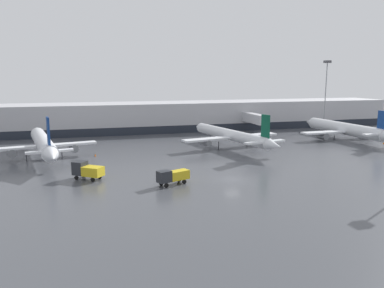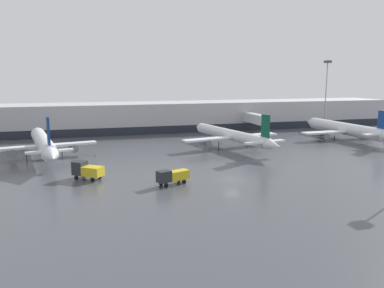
{
  "view_description": "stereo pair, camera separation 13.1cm",
  "coord_description": "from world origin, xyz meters",
  "px_view_note": "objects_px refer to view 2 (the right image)",
  "views": [
    {
      "loc": [
        -23.12,
        -56.53,
        16.89
      ],
      "look_at": [
        -1.77,
        18.48,
        3.0
      ],
      "focal_mm": 35.0,
      "sensor_mm": 36.0,
      "label": 1
    },
    {
      "loc": [
        -22.99,
        -56.57,
        16.89
      ],
      "look_at": [
        -1.77,
        18.48,
        3.0
      ],
      "focal_mm": 35.0,
      "sensor_mm": 36.0,
      "label": 2
    }
  ],
  "objects_px": {
    "parked_jet_1": "(232,135)",
    "parked_jet_2": "(347,129)",
    "traffic_cone_1": "(95,155)",
    "service_truck_0": "(87,170)",
    "service_truck_1": "(172,176)",
    "traffic_cone_0": "(384,142)",
    "apron_light_mast_2": "(327,77)",
    "parked_jet_0": "(44,143)"
  },
  "relations": [
    {
      "from": "parked_jet_0",
      "to": "parked_jet_1",
      "type": "distance_m",
      "value": 42.71
    },
    {
      "from": "service_truck_0",
      "to": "traffic_cone_1",
      "type": "height_order",
      "value": "service_truck_0"
    },
    {
      "from": "parked_jet_1",
      "to": "service_truck_1",
      "type": "relative_size",
      "value": 6.3
    },
    {
      "from": "parked_jet_1",
      "to": "traffic_cone_0",
      "type": "distance_m",
      "value": 40.29
    },
    {
      "from": "service_truck_1",
      "to": "traffic_cone_0",
      "type": "relative_size",
      "value": 7.43
    },
    {
      "from": "parked_jet_2",
      "to": "apron_light_mast_2",
      "type": "xyz_separation_m",
      "value": [
        6.74,
        19.88,
        14.37
      ]
    },
    {
      "from": "parked_jet_1",
      "to": "parked_jet_2",
      "type": "bearing_deg",
      "value": -96.02
    },
    {
      "from": "parked_jet_1",
      "to": "traffic_cone_0",
      "type": "height_order",
      "value": "parked_jet_1"
    },
    {
      "from": "traffic_cone_0",
      "to": "apron_light_mast_2",
      "type": "distance_m",
      "value": 33.63
    },
    {
      "from": "apron_light_mast_2",
      "to": "parked_jet_2",
      "type": "bearing_deg",
      "value": -108.73
    },
    {
      "from": "parked_jet_1",
      "to": "parked_jet_2",
      "type": "relative_size",
      "value": 0.97
    },
    {
      "from": "parked_jet_1",
      "to": "traffic_cone_1",
      "type": "height_order",
      "value": "parked_jet_1"
    },
    {
      "from": "parked_jet_0",
      "to": "service_truck_1",
      "type": "xyz_separation_m",
      "value": [
        21.67,
        -26.21,
        -1.87
      ]
    },
    {
      "from": "service_truck_0",
      "to": "parked_jet_1",
      "type": "bearing_deg",
      "value": -112.28
    },
    {
      "from": "service_truck_1",
      "to": "traffic_cone_1",
      "type": "height_order",
      "value": "service_truck_1"
    },
    {
      "from": "service_truck_1",
      "to": "traffic_cone_0",
      "type": "distance_m",
      "value": 64.5
    },
    {
      "from": "parked_jet_0",
      "to": "parked_jet_1",
      "type": "height_order",
      "value": "parked_jet_0"
    },
    {
      "from": "traffic_cone_0",
      "to": "traffic_cone_1",
      "type": "bearing_deg",
      "value": 176.47
    },
    {
      "from": "parked_jet_1",
      "to": "parked_jet_2",
      "type": "height_order",
      "value": "parked_jet_1"
    },
    {
      "from": "parked_jet_2",
      "to": "traffic_cone_0",
      "type": "relative_size",
      "value": 48.24
    },
    {
      "from": "service_truck_0",
      "to": "traffic_cone_0",
      "type": "xyz_separation_m",
      "value": [
        73.9,
        14.34,
        -1.23
      ]
    },
    {
      "from": "traffic_cone_0",
      "to": "traffic_cone_1",
      "type": "relative_size",
      "value": 1.24
    },
    {
      "from": "traffic_cone_0",
      "to": "apron_light_mast_2",
      "type": "bearing_deg",
      "value": 85.38
    },
    {
      "from": "service_truck_0",
      "to": "traffic_cone_0",
      "type": "relative_size",
      "value": 7.07
    },
    {
      "from": "parked_jet_0",
      "to": "service_truck_1",
      "type": "height_order",
      "value": "parked_jet_0"
    },
    {
      "from": "service_truck_0",
      "to": "apron_light_mast_2",
      "type": "xyz_separation_m",
      "value": [
        76.25,
        43.39,
        15.54
      ]
    },
    {
      "from": "traffic_cone_0",
      "to": "apron_light_mast_2",
      "type": "height_order",
      "value": "apron_light_mast_2"
    },
    {
      "from": "traffic_cone_1",
      "to": "service_truck_0",
      "type": "bearing_deg",
      "value": -95.46
    },
    {
      "from": "traffic_cone_0",
      "to": "apron_light_mast_2",
      "type": "relative_size",
      "value": 0.03
    },
    {
      "from": "service_truck_0",
      "to": "traffic_cone_1",
      "type": "distance_m",
      "value": 18.92
    },
    {
      "from": "parked_jet_0",
      "to": "service_truck_1",
      "type": "distance_m",
      "value": 34.06
    },
    {
      "from": "parked_jet_2",
      "to": "traffic_cone_0",
      "type": "distance_m",
      "value": 10.45
    },
    {
      "from": "parked_jet_1",
      "to": "apron_light_mast_2",
      "type": "bearing_deg",
      "value": -72.62
    },
    {
      "from": "service_truck_1",
      "to": "parked_jet_1",
      "type": "bearing_deg",
      "value": -148.99
    },
    {
      "from": "parked_jet_2",
      "to": "apron_light_mast_2",
      "type": "height_order",
      "value": "apron_light_mast_2"
    },
    {
      "from": "service_truck_0",
      "to": "service_truck_1",
      "type": "distance_m",
      "value": 14.9
    },
    {
      "from": "parked_jet_2",
      "to": "service_truck_0",
      "type": "bearing_deg",
      "value": 106.62
    },
    {
      "from": "parked_jet_2",
      "to": "traffic_cone_0",
      "type": "xyz_separation_m",
      "value": [
        4.39,
        -9.18,
        -2.39
      ]
    },
    {
      "from": "service_truck_0",
      "to": "service_truck_1",
      "type": "bearing_deg",
      "value": -171.36
    },
    {
      "from": "service_truck_1",
      "to": "traffic_cone_1",
      "type": "bearing_deg",
      "value": -87.76
    },
    {
      "from": "traffic_cone_1",
      "to": "apron_light_mast_2",
      "type": "height_order",
      "value": "apron_light_mast_2"
    },
    {
      "from": "traffic_cone_0",
      "to": "service_truck_0",
      "type": "bearing_deg",
      "value": -169.02
    }
  ]
}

